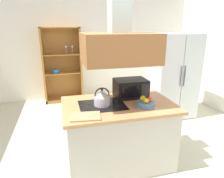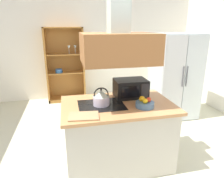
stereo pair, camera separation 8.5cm
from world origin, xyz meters
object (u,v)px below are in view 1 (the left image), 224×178
dish_cabinet (63,69)px  cutting_board (86,116)px  microwave (131,88)px  kettle (102,98)px  fruit_bowl (146,103)px  refrigerator (172,76)px

dish_cabinet → cutting_board: bearing=-86.6°
microwave → kettle: bearing=-153.2°
fruit_bowl → dish_cabinet: bearing=107.8°
fruit_bowl → refrigerator: bearing=50.2°
dish_cabinet → microwave: size_ratio=4.06×
dish_cabinet → kettle: 2.87m
dish_cabinet → cutting_board: size_ratio=5.49×
dish_cabinet → kettle: size_ratio=7.79×
refrigerator → cutting_board: (-2.05, -1.63, 0.03)m
dish_cabinet → microwave: 2.76m
cutting_board → microwave: bearing=37.1°
refrigerator → microwave: 1.71m
dish_cabinet → fruit_bowl: dish_cabinet is taller
cutting_board → fruit_bowl: 0.80m
refrigerator → kettle: size_ratio=7.33×
refrigerator → dish_cabinet: (-2.23, 1.51, -0.05)m
refrigerator → kettle: 2.23m
kettle → fruit_bowl: 0.57m
dish_cabinet → fruit_bowl: bearing=-72.2°
cutting_board → fruit_bowl: bearing=8.8°
cutting_board → fruit_bowl: size_ratio=1.43×
dish_cabinet → microwave: dish_cabinet is taller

